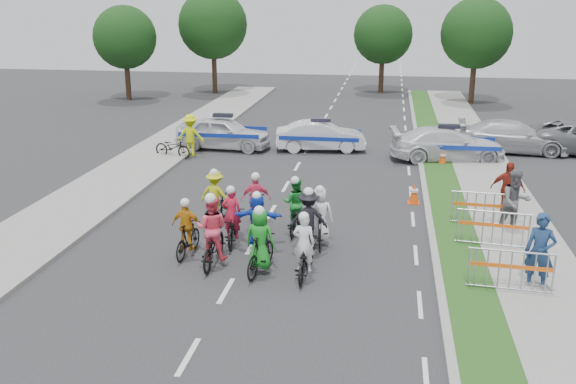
% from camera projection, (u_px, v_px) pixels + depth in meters
% --- Properties ---
extents(ground, '(90.00, 90.00, 0.00)m').
position_uv_depth(ground, '(226.00, 291.00, 15.47)').
color(ground, '#28282B').
rests_on(ground, ground).
extents(curb_right, '(0.20, 60.00, 0.12)m').
position_uv_depth(curb_right, '(431.00, 229.00, 19.40)').
color(curb_right, gray).
rests_on(curb_right, ground).
extents(grass_strip, '(1.20, 60.00, 0.11)m').
position_uv_depth(grass_strip, '(454.00, 231.00, 19.30)').
color(grass_strip, '#1C4717').
rests_on(grass_strip, ground).
extents(sidewalk_right, '(2.40, 60.00, 0.13)m').
position_uv_depth(sidewalk_right, '(517.00, 234.00, 19.03)').
color(sidewalk_right, gray).
rests_on(sidewalk_right, ground).
extents(sidewalk_left, '(3.00, 60.00, 0.13)m').
position_uv_depth(sidewalk_left, '(72.00, 210.00, 21.15)').
color(sidewalk_left, gray).
rests_on(sidewalk_left, ground).
extents(rider_0, '(0.62, 1.74, 1.77)m').
position_uv_depth(rider_0, '(304.00, 255.00, 16.06)').
color(rider_0, black).
rests_on(rider_0, ground).
extents(rider_1, '(0.85, 1.82, 1.85)m').
position_uv_depth(rider_1, '(260.00, 247.00, 16.26)').
color(rider_1, black).
rests_on(rider_1, ground).
extents(rider_2, '(0.84, 1.96, 1.99)m').
position_uv_depth(rider_2, '(213.00, 238.00, 16.81)').
color(rider_2, black).
rests_on(rider_2, ground).
extents(rider_3, '(0.87, 1.63, 1.68)m').
position_uv_depth(rider_3, '(187.00, 233.00, 17.38)').
color(rider_3, black).
rests_on(rider_3, ground).
extents(rider_4, '(1.14, 1.94, 1.89)m').
position_uv_depth(rider_4, '(308.00, 227.00, 17.63)').
color(rider_4, black).
rests_on(rider_4, ground).
extents(rider_5, '(1.38, 1.65, 1.72)m').
position_uv_depth(rider_5, '(258.00, 225.00, 17.81)').
color(rider_5, black).
rests_on(rider_5, ground).
extents(rider_6, '(0.78, 1.77, 1.75)m').
position_uv_depth(rider_6, '(232.00, 224.00, 18.30)').
color(rider_6, black).
rests_on(rider_6, ground).
extents(rider_7, '(0.80, 1.75, 1.79)m').
position_uv_depth(rider_7, '(320.00, 222.00, 18.13)').
color(rider_7, black).
rests_on(rider_7, ground).
extents(rider_8, '(0.75, 1.75, 1.77)m').
position_uv_depth(rider_8, '(295.00, 211.00, 19.15)').
color(rider_8, black).
rests_on(rider_8, ground).
extents(rider_9, '(0.95, 1.75, 1.78)m').
position_uv_depth(rider_9, '(256.00, 206.00, 19.51)').
color(rider_9, black).
rests_on(rider_9, ground).
extents(rider_10, '(1.07, 1.82, 1.77)m').
position_uv_depth(rider_10, '(216.00, 202.00, 19.95)').
color(rider_10, black).
rests_on(rider_10, ground).
extents(police_car_0, '(4.49, 2.06, 1.49)m').
position_uv_depth(police_car_0, '(223.00, 133.00, 29.71)').
color(police_car_0, silver).
rests_on(police_car_0, ground).
extents(police_car_1, '(4.25, 2.01, 1.35)m').
position_uv_depth(police_car_1, '(321.00, 136.00, 29.39)').
color(police_car_1, silver).
rests_on(police_car_1, ground).
extents(police_car_2, '(5.11, 2.64, 1.42)m').
position_uv_depth(police_car_2, '(448.00, 144.00, 27.61)').
color(police_car_2, silver).
rests_on(police_car_2, ground).
extents(civilian_sedan, '(5.06, 2.34, 1.43)m').
position_uv_depth(civilian_sedan, '(513.00, 137.00, 29.08)').
color(civilian_sedan, '#B8B9BE').
rests_on(civilian_sedan, ground).
extents(spectator_0, '(0.82, 0.68, 1.93)m').
position_uv_depth(spectator_0, '(540.00, 252.00, 15.29)').
color(spectator_0, navy).
rests_on(spectator_0, ground).
extents(spectator_1, '(1.10, 0.95, 1.93)m').
position_uv_depth(spectator_1, '(515.00, 202.00, 19.05)').
color(spectator_1, '#5A5A5F').
rests_on(spectator_1, ground).
extents(spectator_2, '(1.14, 0.69, 1.81)m').
position_uv_depth(spectator_2, '(507.00, 189.00, 20.47)').
color(spectator_2, maroon).
rests_on(spectator_2, ground).
extents(marshal_hiviz, '(1.21, 0.72, 1.86)m').
position_uv_depth(marshal_hiviz, '(191.00, 135.00, 28.32)').
color(marshal_hiviz, '#C7DB0B').
rests_on(marshal_hiviz, ground).
extents(barrier_0, '(2.03, 0.66, 1.12)m').
position_uv_depth(barrier_0, '(510.00, 273.00, 15.13)').
color(barrier_0, '#A5A8AD').
rests_on(barrier_0, ground).
extents(barrier_1, '(2.05, 0.75, 1.12)m').
position_uv_depth(barrier_1, '(493.00, 230.00, 17.87)').
color(barrier_1, '#A5A8AD').
rests_on(barrier_1, ground).
extents(barrier_2, '(2.03, 0.63, 1.12)m').
position_uv_depth(barrier_2, '(484.00, 210.00, 19.56)').
color(barrier_2, '#A5A8AD').
rests_on(barrier_2, ground).
extents(cone_0, '(0.40, 0.40, 0.70)m').
position_uv_depth(cone_0, '(414.00, 194.00, 21.95)').
color(cone_0, '#F24C0C').
rests_on(cone_0, ground).
extents(cone_1, '(0.40, 0.40, 0.70)m').
position_uv_depth(cone_1, '(443.00, 157.00, 26.87)').
color(cone_1, '#F24C0C').
rests_on(cone_1, ground).
extents(parked_bike, '(1.91, 1.12, 0.95)m').
position_uv_depth(parked_bike, '(173.00, 147.00, 28.12)').
color(parked_bike, black).
rests_on(parked_bike, ground).
extents(tree_0, '(4.20, 4.20, 6.30)m').
position_uv_depth(tree_0, '(125.00, 37.00, 42.79)').
color(tree_0, '#382619').
rests_on(tree_0, ground).
extents(tree_1, '(4.55, 4.55, 6.82)m').
position_uv_depth(tree_1, '(476.00, 33.00, 41.12)').
color(tree_1, '#382619').
rests_on(tree_1, ground).
extents(tree_3, '(4.90, 4.90, 7.35)m').
position_uv_depth(tree_3, '(213.00, 25.00, 45.62)').
color(tree_3, '#382619').
rests_on(tree_3, ground).
extents(tree_4, '(4.20, 4.20, 6.30)m').
position_uv_depth(tree_4, '(383.00, 35.00, 45.90)').
color(tree_4, '#382619').
rests_on(tree_4, ground).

